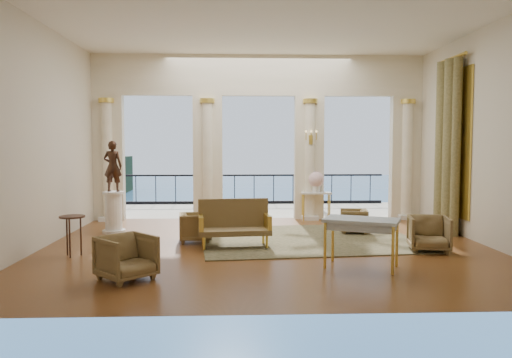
{
  "coord_description": "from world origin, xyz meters",
  "views": [
    {
      "loc": [
        -0.61,
        -9.94,
        2.08
      ],
      "look_at": [
        -0.2,
        0.6,
        1.34
      ],
      "focal_mm": 35.0,
      "sensor_mm": 36.0,
      "label": 1
    }
  ],
  "objects_px": {
    "armchair_b": "(429,232)",
    "settee": "(234,223)",
    "pedestal": "(114,213)",
    "armchair_a": "(127,255)",
    "armchair_d": "(196,226)",
    "statue": "(113,166)",
    "console_table": "(316,197)",
    "armchair_c": "(354,220)",
    "game_table": "(361,224)",
    "side_table": "(72,222)"
  },
  "relations": [
    {
      "from": "console_table",
      "to": "settee",
      "type": "bearing_deg",
      "value": -120.79
    },
    {
      "from": "statue",
      "to": "side_table",
      "type": "height_order",
      "value": "statue"
    },
    {
      "from": "statue",
      "to": "console_table",
      "type": "relative_size",
      "value": 1.44
    },
    {
      "from": "settee",
      "to": "console_table",
      "type": "relative_size",
      "value": 1.82
    },
    {
      "from": "game_table",
      "to": "armchair_a",
      "type": "bearing_deg",
      "value": -146.5
    },
    {
      "from": "armchair_a",
      "to": "armchair_d",
      "type": "bearing_deg",
      "value": 30.96
    },
    {
      "from": "armchair_c",
      "to": "pedestal",
      "type": "relative_size",
      "value": 0.64
    },
    {
      "from": "armchair_c",
      "to": "game_table",
      "type": "relative_size",
      "value": 0.45
    },
    {
      "from": "armchair_a",
      "to": "side_table",
      "type": "height_order",
      "value": "armchair_a"
    },
    {
      "from": "armchair_d",
      "to": "console_table",
      "type": "bearing_deg",
      "value": -52.32
    },
    {
      "from": "armchair_c",
      "to": "game_table",
      "type": "bearing_deg",
      "value": -1.57
    },
    {
      "from": "settee",
      "to": "console_table",
      "type": "bearing_deg",
      "value": 51.57
    },
    {
      "from": "armchair_b",
      "to": "settee",
      "type": "bearing_deg",
      "value": -177.54
    },
    {
      "from": "armchair_a",
      "to": "armchair_b",
      "type": "height_order",
      "value": "same"
    },
    {
      "from": "pedestal",
      "to": "console_table",
      "type": "xyz_separation_m",
      "value": [
        5.06,
        1.75,
        0.17
      ]
    },
    {
      "from": "console_table",
      "to": "statue",
      "type": "bearing_deg",
      "value": -158.7
    },
    {
      "from": "armchair_a",
      "to": "pedestal",
      "type": "height_order",
      "value": "pedestal"
    },
    {
      "from": "armchair_a",
      "to": "statue",
      "type": "height_order",
      "value": "statue"
    },
    {
      "from": "console_table",
      "to": "side_table",
      "type": "height_order",
      "value": "console_table"
    },
    {
      "from": "game_table",
      "to": "console_table",
      "type": "xyz_separation_m",
      "value": [
        0.08,
        5.27,
        -0.11
      ]
    },
    {
      "from": "game_table",
      "to": "statue",
      "type": "height_order",
      "value": "statue"
    },
    {
      "from": "pedestal",
      "to": "side_table",
      "type": "height_order",
      "value": "pedestal"
    },
    {
      "from": "armchair_b",
      "to": "side_table",
      "type": "distance_m",
      "value": 6.79
    },
    {
      "from": "armchair_b",
      "to": "game_table",
      "type": "relative_size",
      "value": 0.55
    },
    {
      "from": "armchair_b",
      "to": "settee",
      "type": "distance_m",
      "value": 3.84
    },
    {
      "from": "pedestal",
      "to": "game_table",
      "type": "bearing_deg",
      "value": -35.23
    },
    {
      "from": "armchair_c",
      "to": "pedestal",
      "type": "distance_m",
      "value": 5.63
    },
    {
      "from": "pedestal",
      "to": "statue",
      "type": "bearing_deg",
      "value": -26.57
    },
    {
      "from": "armchair_b",
      "to": "statue",
      "type": "bearing_deg",
      "value": 172.59
    },
    {
      "from": "armchair_a",
      "to": "armchair_b",
      "type": "distance_m",
      "value": 5.73
    },
    {
      "from": "pedestal",
      "to": "armchair_b",
      "type": "bearing_deg",
      "value": -19.03
    },
    {
      "from": "armchair_a",
      "to": "pedestal",
      "type": "distance_m",
      "value": 4.3
    },
    {
      "from": "armchair_a",
      "to": "armchair_c",
      "type": "bearing_deg",
      "value": -2.78
    },
    {
      "from": "statue",
      "to": "armchair_b",
      "type": "bearing_deg",
      "value": 167.27
    },
    {
      "from": "armchair_a",
      "to": "pedestal",
      "type": "bearing_deg",
      "value": 62.47
    },
    {
      "from": "armchair_b",
      "to": "settee",
      "type": "relative_size",
      "value": 0.51
    },
    {
      "from": "armchair_d",
      "to": "settee",
      "type": "distance_m",
      "value": 0.98
    },
    {
      "from": "settee",
      "to": "game_table",
      "type": "relative_size",
      "value": 1.08
    },
    {
      "from": "armchair_b",
      "to": "side_table",
      "type": "relative_size",
      "value": 1.0
    },
    {
      "from": "game_table",
      "to": "pedestal",
      "type": "height_order",
      "value": "pedestal"
    },
    {
      "from": "armchair_c",
      "to": "console_table",
      "type": "xyz_separation_m",
      "value": [
        -0.56,
        2.04,
        0.32
      ]
    },
    {
      "from": "armchair_d",
      "to": "statue",
      "type": "bearing_deg",
      "value": 54.09
    },
    {
      "from": "armchair_a",
      "to": "side_table",
      "type": "relative_size",
      "value": 1.01
    },
    {
      "from": "armchair_b",
      "to": "pedestal",
      "type": "bearing_deg",
      "value": 172.59
    },
    {
      "from": "side_table",
      "to": "armchair_a",
      "type": "bearing_deg",
      "value": -50.83
    },
    {
      "from": "armchair_d",
      "to": "side_table",
      "type": "relative_size",
      "value": 0.9
    },
    {
      "from": "pedestal",
      "to": "console_table",
      "type": "height_order",
      "value": "pedestal"
    },
    {
      "from": "armchair_c",
      "to": "armchair_d",
      "type": "height_order",
      "value": "armchair_d"
    },
    {
      "from": "armchair_c",
      "to": "armchair_a",
      "type": "bearing_deg",
      "value": -39.4
    },
    {
      "from": "pedestal",
      "to": "console_table",
      "type": "bearing_deg",
      "value": 19.07
    }
  ]
}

